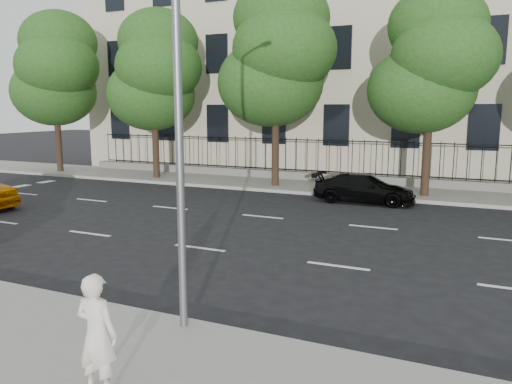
# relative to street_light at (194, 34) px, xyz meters

# --- Properties ---
(ground) EXTENTS (120.00, 120.00, 0.00)m
(ground) POSITION_rel_street_light_xyz_m (-2.50, 1.77, -5.15)
(ground) COLOR black
(ground) RESTS_ON ground
(near_sidewalk) EXTENTS (60.00, 4.00, 0.15)m
(near_sidewalk) POSITION_rel_street_light_xyz_m (-2.50, -2.23, -5.07)
(near_sidewalk) COLOR gray
(near_sidewalk) RESTS_ON ground
(far_sidewalk) EXTENTS (60.00, 4.00, 0.15)m
(far_sidewalk) POSITION_rel_street_light_xyz_m (-2.50, 15.77, -5.07)
(far_sidewalk) COLOR gray
(far_sidewalk) RESTS_ON ground
(lane_markings) EXTENTS (49.60, 4.62, 0.01)m
(lane_markings) POSITION_rel_street_light_xyz_m (-2.50, 6.52, -5.14)
(lane_markings) COLOR silver
(lane_markings) RESTS_ON ground
(masonry_building) EXTENTS (34.60, 12.11, 18.50)m
(masonry_building) POSITION_rel_street_light_xyz_m (-2.50, 24.72, 3.87)
(masonry_building) COLOR beige
(masonry_building) RESTS_ON ground
(iron_fence) EXTENTS (30.00, 0.50, 2.20)m
(iron_fence) POSITION_rel_street_light_xyz_m (-2.50, 17.47, -4.50)
(iron_fence) COLOR slate
(iron_fence) RESTS_ON far_sidewalk
(street_light) EXTENTS (0.25, 3.32, 8.05)m
(street_light) POSITION_rel_street_light_xyz_m (0.00, 0.00, 0.00)
(street_light) COLOR slate
(street_light) RESTS_ON near_sidewalk
(tree_a) EXTENTS (5.71, 5.31, 9.39)m
(tree_a) POSITION_rel_street_light_xyz_m (-18.46, 15.13, 0.98)
(tree_a) COLOR #382619
(tree_a) RESTS_ON far_sidewalk
(tree_b) EXTENTS (5.53, 5.12, 8.97)m
(tree_b) POSITION_rel_street_light_xyz_m (-11.46, 15.13, 0.69)
(tree_b) COLOR #382619
(tree_b) RESTS_ON far_sidewalk
(tree_c) EXTENTS (5.89, 5.50, 9.80)m
(tree_c) POSITION_rel_street_light_xyz_m (-4.46, 15.13, 1.26)
(tree_c) COLOR #382619
(tree_c) RESTS_ON far_sidewalk
(tree_d) EXTENTS (5.34, 4.94, 8.84)m
(tree_d) POSITION_rel_street_light_xyz_m (2.54, 15.13, 0.69)
(tree_d) COLOR #382619
(tree_d) RESTS_ON far_sidewalk
(black_sedan) EXTENTS (4.20, 1.73, 1.21)m
(black_sedan) POSITION_rel_street_light_xyz_m (0.28, 13.01, -4.54)
(black_sedan) COLOR black
(black_sedan) RESTS_ON ground
(woman_near) EXTENTS (0.62, 0.42, 1.67)m
(woman_near) POSITION_rel_street_light_xyz_m (0.10, -2.79, -4.16)
(woman_near) COLOR white
(woman_near) RESTS_ON near_sidewalk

